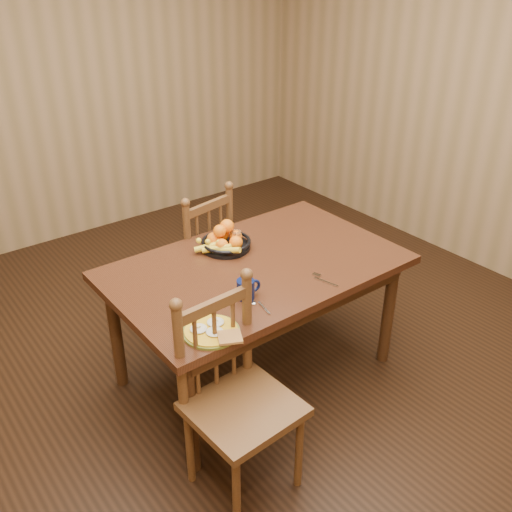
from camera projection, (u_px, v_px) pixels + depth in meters
room at (256, 160)px, 2.86m from camera, size 4.52×5.02×2.72m
dining_table at (256, 277)px, 3.19m from camera, size 1.60×1.00×0.75m
chair_far at (195, 259)px, 3.77m from camera, size 0.51×0.50×0.98m
chair_near at (237, 400)px, 2.57m from camera, size 0.48×0.46×1.01m
breakfast_plate at (212, 331)px, 2.58m from camera, size 0.26×0.31×0.04m
fork at (323, 279)px, 2.99m from camera, size 0.05×0.18×0.00m
spoon at (256, 304)px, 2.79m from camera, size 0.05×0.16×0.01m
coffee_mug at (246, 289)px, 2.83m from camera, size 0.13×0.09×0.10m
juice_glass at (236, 239)px, 3.32m from camera, size 0.06×0.06×0.09m
fruit_bowl at (225, 241)px, 3.28m from camera, size 0.32×0.32×0.17m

